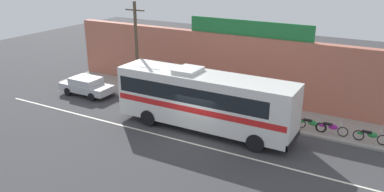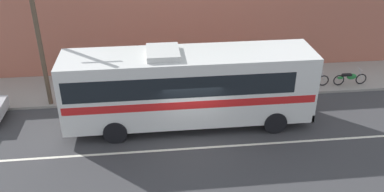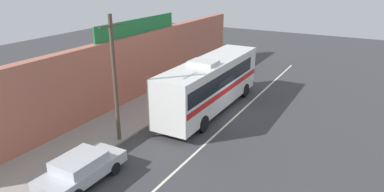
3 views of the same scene
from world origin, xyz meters
TOP-DOWN VIEW (x-y plane):
  - ground_plane at (0.00, 0.00)m, footprint 70.00×70.00m
  - sidewalk_slab at (0.00, 5.20)m, footprint 30.00×3.60m
  - storefront_facade at (0.00, 7.35)m, footprint 30.00×0.70m
  - storefront_billboard at (0.24, 7.35)m, footprint 9.12×0.12m
  - road_center_stripe at (0.00, -0.80)m, footprint 30.00×0.14m
  - intercity_bus at (-0.10, 1.22)m, footprint 11.16×2.61m
  - parked_car at (-10.82, 2.47)m, footprint 4.20×1.92m
  - utility_pole at (-6.81, 3.67)m, footprint 1.60×0.22m
  - motorcycle_black at (5.79, 4.05)m, footprint 1.86×0.56m
  - motorcycle_orange at (6.98, 4.06)m, footprint 1.90×0.56m
  - motorcycle_blue at (4.13, 4.00)m, footprint 1.83×0.56m
  - motorcycle_green at (9.12, 4.02)m, footprint 1.89×0.56m
  - pedestrian_near_shop at (0.30, 4.47)m, footprint 0.30×0.48m

SIDE VIEW (x-z plane):
  - ground_plane at x=0.00m, z-range 0.00..0.00m
  - road_center_stripe at x=0.00m, z-range 0.00..0.01m
  - sidewalk_slab at x=0.00m, z-range 0.00..0.14m
  - motorcycle_black at x=5.79m, z-range 0.09..1.04m
  - motorcycle_orange at x=6.98m, z-range 0.09..1.04m
  - motorcycle_blue at x=4.13m, z-range 0.09..1.04m
  - motorcycle_green at x=9.12m, z-range 0.09..1.04m
  - parked_car at x=-10.82m, z-range 0.05..1.42m
  - pedestrian_near_shop at x=0.30m, z-range 0.27..1.92m
  - intercity_bus at x=-0.10m, z-range 0.17..3.96m
  - storefront_facade at x=0.00m, z-range 0.00..4.80m
  - utility_pole at x=-6.81m, z-range 0.27..7.30m
  - storefront_billboard at x=0.24m, z-range 4.80..5.90m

